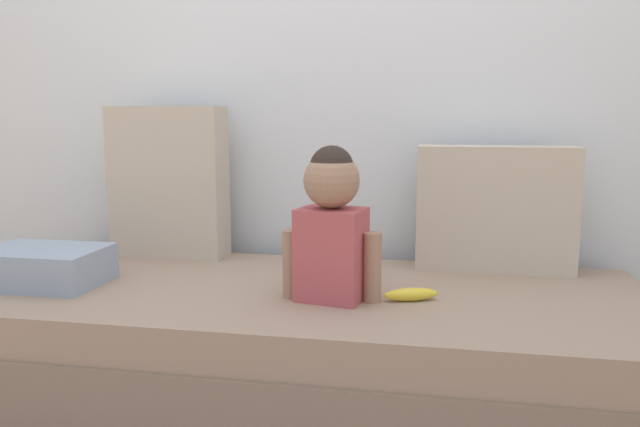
% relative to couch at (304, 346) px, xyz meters
% --- Properties ---
extents(ground_plane, '(12.00, 12.00, 0.00)m').
position_rel_couch_xyz_m(ground_plane, '(0.00, 0.00, -0.20)').
color(ground_plane, '#93704C').
extents(back_wall, '(5.50, 0.10, 2.41)m').
position_rel_couch_xyz_m(back_wall, '(0.00, 0.60, 1.01)').
color(back_wall, silver).
rests_on(back_wall, ground).
extents(couch, '(2.30, 0.95, 0.40)m').
position_rel_couch_xyz_m(couch, '(0.00, 0.00, 0.00)').
color(couch, '#826C5B').
rests_on(couch, ground).
extents(throw_pillow_left, '(0.46, 0.16, 0.60)m').
position_rel_couch_xyz_m(throw_pillow_left, '(-0.63, 0.37, 0.50)').
color(throw_pillow_left, '#C1B29E').
rests_on(throw_pillow_left, couch).
extents(throw_pillow_right, '(0.56, 0.16, 0.45)m').
position_rel_couch_xyz_m(throw_pillow_right, '(0.63, 0.37, 0.43)').
color(throw_pillow_right, '#C1B29E').
rests_on(throw_pillow_right, couch).
extents(toddler, '(0.31, 0.19, 0.47)m').
position_rel_couch_xyz_m(toddler, '(0.11, -0.11, 0.44)').
color(toddler, '#B24C51').
rests_on(toddler, couch).
extents(banana, '(0.17, 0.10, 0.04)m').
position_rel_couch_xyz_m(banana, '(0.36, -0.08, 0.22)').
color(banana, yellow).
rests_on(banana, couch).
extents(folded_blanket, '(0.40, 0.28, 0.12)m').
position_rel_couch_xyz_m(folded_blanket, '(-0.87, -0.12, 0.26)').
color(folded_blanket, '#8E9EB2').
rests_on(folded_blanket, couch).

